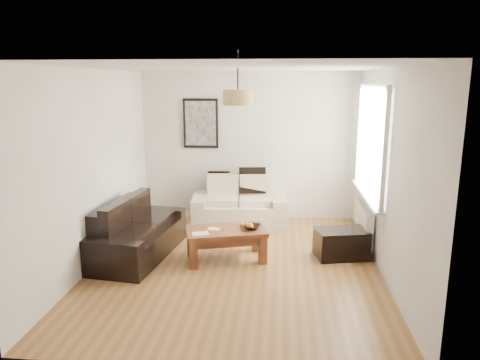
# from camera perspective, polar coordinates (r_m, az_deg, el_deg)

# --- Properties ---
(floor) EXTENTS (4.50, 4.50, 0.00)m
(floor) POSITION_cam_1_polar(r_m,az_deg,el_deg) (6.16, -0.53, -10.81)
(floor) COLOR brown
(floor) RESTS_ON ground
(ceiling) EXTENTS (3.80, 4.50, 0.00)m
(ceiling) POSITION_cam_1_polar(r_m,az_deg,el_deg) (5.65, -0.58, 14.16)
(ceiling) COLOR white
(ceiling) RESTS_ON floor
(wall_back) EXTENTS (3.80, 0.04, 2.60)m
(wall_back) POSITION_cam_1_polar(r_m,az_deg,el_deg) (7.97, 1.10, 4.34)
(wall_back) COLOR silver
(wall_back) RESTS_ON floor
(wall_front) EXTENTS (3.80, 0.04, 2.60)m
(wall_front) POSITION_cam_1_polar(r_m,az_deg,el_deg) (3.61, -4.23, -5.99)
(wall_front) COLOR silver
(wall_front) RESTS_ON floor
(wall_left) EXTENTS (0.04, 4.50, 2.60)m
(wall_left) POSITION_cam_1_polar(r_m,az_deg,el_deg) (6.25, -18.17, 1.39)
(wall_left) COLOR silver
(wall_left) RESTS_ON floor
(wall_right) EXTENTS (0.04, 4.50, 2.60)m
(wall_right) POSITION_cam_1_polar(r_m,az_deg,el_deg) (5.89, 18.18, 0.73)
(wall_right) COLOR silver
(wall_right) RESTS_ON floor
(window_bay) EXTENTS (0.14, 1.90, 1.60)m
(window_bay) POSITION_cam_1_polar(r_m,az_deg,el_deg) (6.60, 16.52, 4.71)
(window_bay) COLOR white
(window_bay) RESTS_ON wall_right
(radiator) EXTENTS (0.10, 0.90, 0.52)m
(radiator) POSITION_cam_1_polar(r_m,az_deg,el_deg) (6.86, 15.56, -5.42)
(radiator) COLOR white
(radiator) RESTS_ON wall_right
(poster) EXTENTS (0.62, 0.04, 0.87)m
(poster) POSITION_cam_1_polar(r_m,az_deg,el_deg) (8.00, -5.03, 7.21)
(poster) COLOR black
(poster) RESTS_ON wall_back
(pendant_shade) EXTENTS (0.40, 0.40, 0.20)m
(pendant_shade) POSITION_cam_1_polar(r_m,az_deg,el_deg) (5.95, -0.27, 10.52)
(pendant_shade) COLOR tan
(pendant_shade) RESTS_ON ceiling
(loveseat_cream) EXTENTS (1.66, 1.00, 0.79)m
(loveseat_cream) POSITION_cam_1_polar(r_m,az_deg,el_deg) (7.71, -0.12, -2.83)
(loveseat_cream) COLOR #C2B49C
(loveseat_cream) RESTS_ON floor
(sofa_leather) EXTENTS (1.06, 1.83, 0.75)m
(sofa_leather) POSITION_cam_1_polar(r_m,az_deg,el_deg) (6.52, -13.00, -6.25)
(sofa_leather) COLOR black
(sofa_leather) RESTS_ON floor
(coffee_table) EXTENTS (1.20, 0.86, 0.44)m
(coffee_table) POSITION_cam_1_polar(r_m,az_deg,el_deg) (6.27, -1.79, -8.20)
(coffee_table) COLOR brown
(coffee_table) RESTS_ON floor
(ottoman) EXTENTS (0.79, 0.59, 0.40)m
(ottoman) POSITION_cam_1_polar(r_m,az_deg,el_deg) (6.51, 12.79, -7.89)
(ottoman) COLOR black
(ottoman) RESTS_ON floor
(cushion_left) EXTENTS (0.39, 0.15, 0.38)m
(cushion_left) POSITION_cam_1_polar(r_m,az_deg,el_deg) (7.87, -2.70, -0.26)
(cushion_left) COLOR black
(cushion_left) RESTS_ON loveseat_cream
(cushion_right) EXTENTS (0.48, 0.20, 0.46)m
(cushion_right) POSITION_cam_1_polar(r_m,az_deg,el_deg) (7.80, 1.59, -0.07)
(cushion_right) COLOR black
(cushion_right) RESTS_ON loveseat_cream
(fruit_bowl) EXTENTS (0.27, 0.27, 0.06)m
(fruit_bowl) POSITION_cam_1_polar(r_m,az_deg,el_deg) (6.19, 1.59, -6.01)
(fruit_bowl) COLOR black
(fruit_bowl) RESTS_ON coffee_table
(orange_a) EXTENTS (0.09, 0.09, 0.08)m
(orange_a) POSITION_cam_1_polar(r_m,az_deg,el_deg) (6.22, 0.90, -5.82)
(orange_a) COLOR #DD5912
(orange_a) RESTS_ON fruit_bowl
(orange_b) EXTENTS (0.09, 0.09, 0.08)m
(orange_b) POSITION_cam_1_polar(r_m,az_deg,el_deg) (6.21, 1.33, -5.87)
(orange_b) COLOR orange
(orange_b) RESTS_ON fruit_bowl
(orange_c) EXTENTS (0.06, 0.06, 0.06)m
(orange_c) POSITION_cam_1_polar(r_m,az_deg,el_deg) (6.26, 0.28, -5.70)
(orange_c) COLOR orange
(orange_c) RESTS_ON fruit_bowl
(papers) EXTENTS (0.25, 0.21, 0.01)m
(papers) POSITION_cam_1_polar(r_m,az_deg,el_deg) (6.04, -5.08, -6.80)
(papers) COLOR white
(papers) RESTS_ON coffee_table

